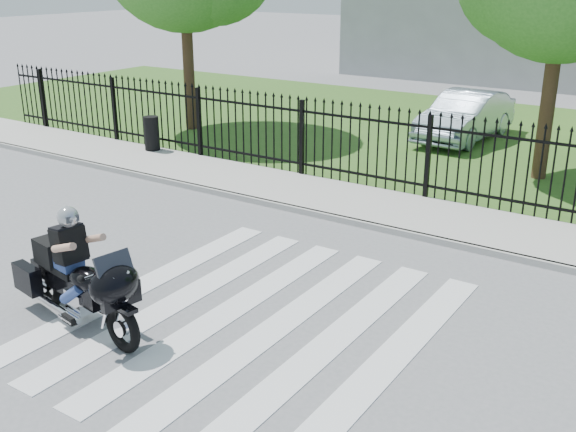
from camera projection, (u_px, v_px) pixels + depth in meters
The scene contains 9 objects.
ground at pixel (250, 321), 9.11m from camera, with size 120.00×120.00×0.00m, color slate.
crosswalk at pixel (250, 320), 9.10m from camera, with size 5.00×5.50×0.01m, color silver, non-canonical shape.
sidewalk at pixel (405, 213), 13.00m from camera, with size 40.00×2.00×0.12m, color #ADAAA3.
curb at pixel (382, 228), 12.22m from camera, with size 40.00×0.12×0.12m, color #ADAAA3.
grass_strip at pixel (511, 143), 18.50m from camera, with size 40.00×12.00×0.02m, color #325F20.
iron_fence at pixel (428, 159), 13.49m from camera, with size 26.00×0.04×1.80m.
motorcycle_rider at pixel (77, 276), 8.82m from camera, with size 2.52×1.10×1.68m.
parked_car at pixel (465, 116), 18.62m from camera, with size 1.40×4.01×1.32m, color #8FA1B4.
litter_bin at pixel (152, 133), 17.20m from camera, with size 0.39×0.39×0.87m, color black.
Camera 1 is at (4.89, -6.44, 4.45)m, focal length 42.00 mm.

